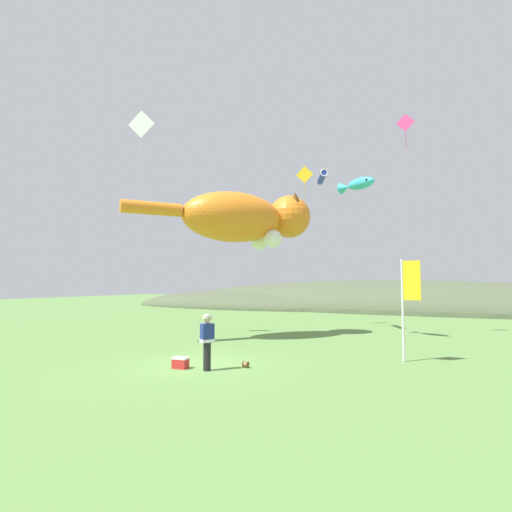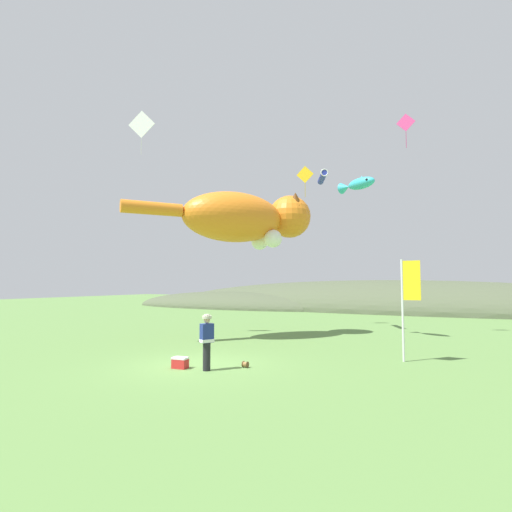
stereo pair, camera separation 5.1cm
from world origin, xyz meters
name	(u,v)px [view 2 (the right image)]	position (x,y,z in m)	size (l,w,h in m)	color
ground_plane	(199,365)	(0.00, 0.00, 0.00)	(120.00, 120.00, 0.00)	#5B8442
distant_hill_ridge	(362,309)	(-2.16, 31.23, 0.00)	(55.21, 16.98, 6.05)	#4C563D
festival_attendant	(207,340)	(0.69, -0.55, 0.95)	(0.42, 0.49, 1.77)	black
kite_spool	(245,364)	(1.55, 0.43, 0.10)	(0.17, 0.21, 0.21)	olive
picnic_cooler	(180,363)	(-0.27, -0.68, 0.18)	(0.53, 0.39, 0.36)	red
festival_banner_pole	(407,295)	(6.14, 3.94, 2.36)	(0.66, 0.08, 3.62)	silver
kite_giant_cat	(246,218)	(-1.91, 6.45, 6.07)	(6.49, 8.38, 2.99)	orange
kite_fish_windsock	(357,184)	(3.23, 8.77, 7.74)	(2.19, 1.53, 0.67)	#33B2CC
kite_tube_streamer	(322,177)	(0.62, 11.04, 8.96)	(1.26, 2.07, 0.44)	#2633A5
kite_diamond_gold	(305,175)	(-1.12, 12.69, 9.73)	(1.12, 0.18, 2.03)	yellow
kite_diamond_pink	(406,123)	(5.30, 11.05, 11.32)	(0.98, 0.07, 1.88)	#E53F8C
kite_diamond_white	(142,125)	(-6.95, 4.10, 11.13)	(1.40, 0.52, 2.38)	white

